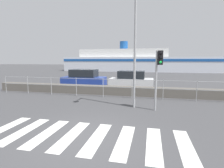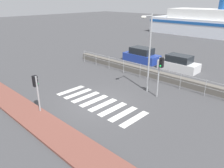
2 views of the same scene
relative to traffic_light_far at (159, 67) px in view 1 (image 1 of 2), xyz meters
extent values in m
plane|color=#424244|center=(-2.51, -3.62, -2.17)|extent=(160.00, 160.00, 0.00)
cube|color=silver|center=(-5.60, -3.62, -2.16)|extent=(0.45, 2.40, 0.01)
cube|color=silver|center=(-4.70, -3.62, -2.16)|extent=(0.45, 2.40, 0.01)
cube|color=silver|center=(-3.80, -3.62, -2.16)|extent=(0.45, 2.40, 0.01)
cube|color=silver|center=(-2.90, -3.62, -2.16)|extent=(0.45, 2.40, 0.01)
cube|color=silver|center=(-2.00, -3.62, -2.16)|extent=(0.45, 2.40, 0.01)
cube|color=silver|center=(-1.10, -3.62, -2.16)|extent=(0.45, 2.40, 0.01)
cube|color=silver|center=(-0.20, -3.62, -2.16)|extent=(0.45, 2.40, 0.01)
cube|color=silver|center=(0.70, -3.62, -2.16)|extent=(0.45, 2.40, 0.01)
cube|color=#605B54|center=(-2.51, 3.35, -1.84)|extent=(19.54, 0.55, 0.65)
cylinder|color=#9EA0A3|center=(-2.51, 2.48, -0.94)|extent=(17.58, 0.03, 0.03)
cylinder|color=#9EA0A3|center=(-2.51, 2.48, -1.46)|extent=(17.58, 0.03, 0.03)
cylinder|color=#9EA0A3|center=(-11.30, 2.48, -1.52)|extent=(0.04, 0.04, 1.29)
cylinder|color=#9EA0A3|center=(-9.34, 2.48, -1.52)|extent=(0.04, 0.04, 1.29)
cylinder|color=#9EA0A3|center=(-7.39, 2.48, -1.52)|extent=(0.04, 0.04, 1.29)
cylinder|color=#9EA0A3|center=(-5.44, 2.48, -1.52)|extent=(0.04, 0.04, 1.29)
cylinder|color=#9EA0A3|center=(-3.48, 2.48, -1.52)|extent=(0.04, 0.04, 1.29)
cylinder|color=#9EA0A3|center=(-1.53, 2.48, -1.52)|extent=(0.04, 0.04, 1.29)
cylinder|color=#9EA0A3|center=(0.42, 2.48, -1.52)|extent=(0.04, 0.04, 1.29)
cylinder|color=#9EA0A3|center=(2.38, 2.48, -1.52)|extent=(0.04, 0.04, 1.29)
cylinder|color=#9EA0A3|center=(-0.10, 0.01, -0.69)|extent=(0.10, 0.10, 2.95)
cube|color=black|center=(0.07, 0.01, 0.45)|extent=(0.24, 0.24, 0.68)
sphere|color=black|center=(0.07, -0.13, 0.66)|extent=(0.13, 0.13, 0.13)
sphere|color=black|center=(0.07, -0.13, 0.45)|extent=(0.13, 0.13, 0.13)
sphere|color=#19D84C|center=(0.07, -0.13, 0.24)|extent=(0.13, 0.13, 0.13)
cylinder|color=#9EA0A3|center=(-1.19, 0.34, 0.72)|extent=(0.12, 0.12, 5.77)
cube|color=silver|center=(-2.51, 31.26, -0.61)|extent=(34.02, 7.90, 3.11)
cube|color=white|center=(-6.59, 31.26, 1.80)|extent=(19.05, 6.32, 1.71)
cube|color=#194C99|center=(-2.51, 27.29, 0.26)|extent=(34.02, 0.08, 0.50)
cylinder|color=#194C99|center=(-6.59, 31.26, 3.56)|extent=(1.80, 1.80, 1.80)
cube|color=#233D9E|center=(-6.65, 6.96, -1.73)|extent=(4.10, 1.80, 0.88)
cube|color=#1E2328|center=(-6.65, 6.96, -0.93)|extent=(2.46, 1.59, 0.72)
cube|color=silver|center=(-2.08, 6.96, -1.75)|extent=(3.90, 1.72, 0.84)
cube|color=#1E2328|center=(-2.08, 6.96, -0.99)|extent=(2.34, 1.51, 0.69)
camera|label=1|loc=(-0.35, -8.76, 0.35)|focal=28.00mm
camera|label=2|loc=(7.54, -12.75, 4.54)|focal=35.00mm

